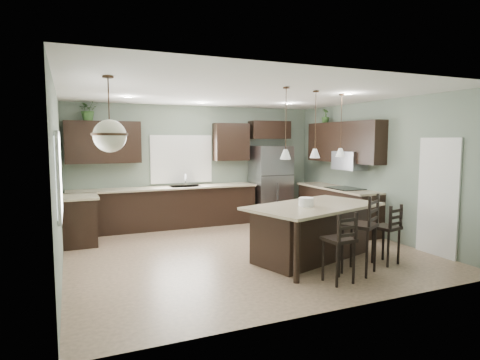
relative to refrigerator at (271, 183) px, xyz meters
The scene contains 32 objects.
ground 3.05m from the refrigerator, 127.07° to the right, with size 6.00×6.00×0.00m, color #9E8466.
pantry_door 4.06m from the refrigerator, 72.48° to the right, with size 0.04×0.82×2.04m, color white.
window_back 2.28m from the refrigerator, 169.11° to the left, with size 1.35×0.02×1.00m, color white.
window_left 5.71m from the refrigerator, 146.63° to the right, with size 0.02×1.10×1.00m, color white.
left_return_cabs 4.52m from the refrigerator, behind, with size 0.60×0.90×0.90m, color black.
left_return_countertop 4.48m from the refrigerator, behind, with size 0.66×0.96×0.04m, color #BFB090.
back_lower_cabs 2.65m from the refrigerator, behind, with size 4.20×0.60×0.90m, color black.
back_countertop 2.61m from the refrigerator, behind, with size 4.20×0.66×0.04m, color #BFB090.
sink_inset 2.16m from the refrigerator, behind, with size 0.70×0.45×0.01m, color gray.
faucet 2.16m from the refrigerator, behind, with size 0.02×0.02×0.28m, color silver.
back_upper_left 4.04m from the refrigerator, behind, with size 1.55×0.34×0.90m, color black.
back_upper_right 1.42m from the refrigerator, 164.78° to the left, with size 0.85×0.34×0.90m, color black.
fridge_header 1.35m from the refrigerator, 69.49° to the left, with size 1.05×0.34×0.45m, color black.
right_lower_cabs 1.79m from the refrigerator, 56.78° to the right, with size 0.60×2.35×0.90m, color black.
right_countertop 1.72m from the refrigerator, 57.33° to the right, with size 0.66×2.35×0.04m, color #BFB090.
cooktop 1.95m from the refrigerator, 61.69° to the right, with size 0.58×0.75×0.02m, color black.
wall_oven_front 1.90m from the refrigerator, 69.54° to the right, with size 0.01×0.72×0.60m, color gray.
right_upper_cabs 2.07m from the refrigerator, 53.32° to the right, with size 0.34×2.35×0.90m, color black.
microwave 2.10m from the refrigerator, 59.17° to the right, with size 0.40×0.75×0.40m, color gray.
refrigerator is the anchor object (origin of this frame).
kitchen_island 3.39m from the refrigerator, 105.20° to the right, with size 2.26×1.28×0.92m, color black.
serving_dish 3.47m from the refrigerator, 107.99° to the right, with size 0.24×0.24×0.14m, color white.
bar_stool_left 4.49m from the refrigerator, 105.28° to the right, with size 0.38×0.38×1.01m, color black.
bar_stool_center 4.16m from the refrigerator, 98.94° to the right, with size 0.45×0.45×1.21m, color black.
bar_stool_right 3.94m from the refrigerator, 89.23° to the right, with size 0.36×0.36×0.98m, color black.
pendant_left 4.00m from the refrigerator, 114.20° to the right, with size 0.17×0.17×1.10m, color silver, non-canonical shape.
pendant_center 3.61m from the refrigerator, 105.20° to the right, with size 0.17×0.17×1.10m, color silver, non-canonical shape.
pendant_right 3.31m from the refrigerator, 93.98° to the right, with size 0.17×0.17×1.10m, color silver, non-canonical shape.
chandelier 5.57m from the refrigerator, 139.72° to the right, with size 0.45×0.45×0.96m, color beige, non-canonical shape.
plant_back_left 4.52m from the refrigerator, behind, with size 0.41×0.36×0.46m, color #284920.
plant_right_wall 2.10m from the refrigerator, 36.44° to the right, with size 0.19×0.19×0.34m, color #305324.
room_shell 3.01m from the refrigerator, 127.07° to the right, with size 6.00×6.00×6.00m.
Camera 1 is at (-2.85, -6.48, 2.00)m, focal length 30.00 mm.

